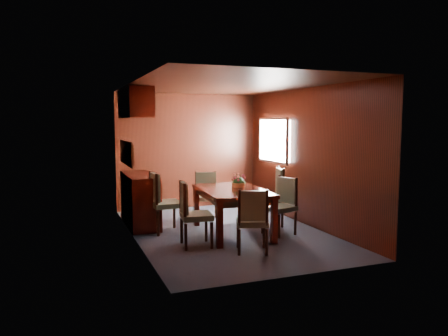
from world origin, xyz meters
name	(u,v)px	position (x,y,z in m)	size (l,w,h in m)	color
ground	(226,231)	(0.00, 0.00, 0.00)	(4.50, 4.50, 0.00)	#393D4E
room_shell	(214,133)	(-0.10, 0.33, 1.63)	(3.06, 4.52, 2.41)	black
sideboard	(140,200)	(-1.25, 1.00, 0.45)	(0.48, 1.40, 0.90)	#350C06
dining_table	(232,195)	(0.04, -0.16, 0.63)	(1.08, 1.63, 0.73)	#350C06
chair_left_near	(191,210)	(-0.79, -0.62, 0.53)	(0.48, 0.50, 0.96)	black
chair_left_far	(162,199)	(-1.01, 0.32, 0.56)	(0.48, 0.50, 1.01)	black
chair_right_near	(282,202)	(0.80, -0.44, 0.52)	(0.53, 0.54, 0.93)	black
chair_right_far	(273,193)	(0.95, 0.16, 0.57)	(0.58, 0.60, 1.02)	black
chair_head	(252,217)	(-0.10, -1.24, 0.50)	(0.55, 0.54, 0.91)	black
chair_foot	(206,193)	(-0.01, 1.02, 0.49)	(0.51, 0.50, 0.89)	black
flower_centerpiece	(238,180)	(0.22, 0.03, 0.85)	(0.24, 0.24, 0.24)	#CD743E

